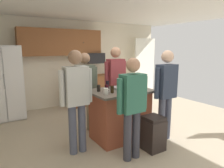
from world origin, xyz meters
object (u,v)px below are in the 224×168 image
Objects in this scene: kitchen_island at (120,114)px; serving_tray at (123,87)px; refrigerator at (3,83)px; glass_short_whisky at (99,88)px; person_guest_by_door at (166,89)px; tumbler_amber at (112,89)px; person_elder_center at (132,103)px; mug_blue_stoneware at (106,91)px; person_host_foreground at (76,95)px; trash_bin at (153,133)px; glass_stout_tall at (107,88)px; microwave_over_range at (94,58)px; glass_dark_ale at (107,85)px; person_guest_right at (116,80)px; person_guest_left at (85,87)px.

serving_tray is at bearing 36.30° from kitchen_island.
refrigerator is 15.16× the size of glass_short_whisky.
person_guest_by_door is 13.08× the size of tumbler_amber.
kitchen_island is 0.72× the size of person_elder_center.
refrigerator is 2.97m from mug_blue_stoneware.
person_host_foreground is 1.50m from trash_bin.
trash_bin is at bearing 57.51° from person_guest_by_door.
kitchen_island is 0.69m from mug_blue_stoneware.
person_guest_by_door reaches higher than mug_blue_stoneware.
person_guest_by_door is 1.28m from glass_short_whisky.
person_guest_by_door is 13.17× the size of mug_blue_stoneware.
glass_stout_tall is 1.15m from trash_bin.
person_elder_center is (-1.05, -3.31, -0.51)m from microwave_over_range.
microwave_over_range is at bearing 66.46° from mug_blue_stoneware.
person_host_foreground is 0.63m from glass_stout_tall.
person_elder_center is at bearing 48.86° from person_guest_by_door.
glass_short_whisky is 0.54m from serving_tray.
microwave_over_range is 0.34× the size of person_elder_center.
mug_blue_stoneware is at bearing -124.22° from glass_dark_ale.
person_host_foreground is 0.53m from mug_blue_stoneware.
glass_dark_ale is (0.11, 0.35, 0.02)m from tumbler_amber.
microwave_over_range is 0.32× the size of person_guest_by_door.
trash_bin is (0.64, -0.55, -0.73)m from mug_blue_stoneware.
mug_blue_stoneware is (-0.76, -0.86, -0.01)m from person_guest_right.
person_guest_right is 1.15m from mug_blue_stoneware.
glass_dark_ale reaches higher than glass_short_whisky.
trash_bin is (0.10, -0.79, -0.70)m from serving_tray.
tumbler_amber is at bearing -20.61° from person_guest_left.
mug_blue_stoneware is at bearing -90.20° from glass_short_whisky.
person_host_foreground reaches higher than person_elder_center.
mug_blue_stoneware is 0.30× the size of serving_tray.
refrigerator is 3.55m from person_elder_center.
person_guest_by_door is at bearing -29.55° from glass_short_whisky.
kitchen_island is at bearing -106.81° from microwave_over_range.
person_host_foreground reaches higher than trash_bin.
glass_short_whisky is at bearing 177.37° from serving_tray.
person_guest_right reaches higher than glass_short_whisky.
glass_short_whisky reaches higher than serving_tray.
person_guest_by_door is at bearing -46.59° from serving_tray.
person_elder_center reaches higher than microwave_over_range.
person_guest_right is 1.02× the size of person_host_foreground.
serving_tray is (1.06, 0.17, -0.02)m from person_host_foreground.
glass_dark_ale is at bearing -111.65° from microwave_over_range.
microwave_over_range is at bearing 64.22° from glass_short_whisky.
glass_stout_tall is (0.10, 0.15, 0.01)m from mug_blue_stoneware.
trash_bin is (1.16, -0.62, -0.72)m from person_host_foreground.
glass_dark_ale is (-0.16, 0.22, 0.56)m from kitchen_island.
person_guest_left is at bearing 99.38° from glass_stout_tall.
trash_bin is at bearing -65.22° from person_elder_center.
glass_stout_tall is at bearing -58.41° from refrigerator.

